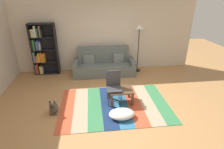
{
  "coord_description": "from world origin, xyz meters",
  "views": [
    {
      "loc": [
        -0.56,
        -4.22,
        2.8
      ],
      "look_at": [
        0.0,
        0.47,
        0.65
      ],
      "focal_mm": 28.64,
      "sensor_mm": 36.0,
      "label": 1
    }
  ],
  "objects_px": {
    "standing_lamp": "(139,33)",
    "tv_remote": "(119,89)",
    "pouf": "(122,114)",
    "couch": "(104,65)",
    "coffee_table": "(121,92)",
    "folding_chair": "(114,84)",
    "bookshelf": "(41,49)",
    "dog": "(54,107)"
  },
  "relations": [
    {
      "from": "bookshelf",
      "to": "coffee_table",
      "type": "height_order",
      "value": "bookshelf"
    },
    {
      "from": "dog",
      "to": "pouf",
      "type": "bearing_deg",
      "value": -13.3
    },
    {
      "from": "couch",
      "to": "coffee_table",
      "type": "xyz_separation_m",
      "value": [
        0.31,
        -2.02,
        -0.01
      ]
    },
    {
      "from": "standing_lamp",
      "to": "tv_remote",
      "type": "bearing_deg",
      "value": -116.52
    },
    {
      "from": "standing_lamp",
      "to": "tv_remote",
      "type": "relative_size",
      "value": 11.93
    },
    {
      "from": "coffee_table",
      "to": "tv_remote",
      "type": "height_order",
      "value": "tv_remote"
    },
    {
      "from": "couch",
      "to": "bookshelf",
      "type": "height_order",
      "value": "bookshelf"
    },
    {
      "from": "couch",
      "to": "pouf",
      "type": "relative_size",
      "value": 3.57
    },
    {
      "from": "bookshelf",
      "to": "pouf",
      "type": "xyz_separation_m",
      "value": [
        2.46,
        -3.0,
        -0.84
      ]
    },
    {
      "from": "tv_remote",
      "to": "dog",
      "type": "bearing_deg",
      "value": 150.67
    },
    {
      "from": "coffee_table",
      "to": "pouf",
      "type": "height_order",
      "value": "coffee_table"
    },
    {
      "from": "folding_chair",
      "to": "pouf",
      "type": "bearing_deg",
      "value": -43.48
    },
    {
      "from": "coffee_table",
      "to": "pouf",
      "type": "xyz_separation_m",
      "value": [
        -0.09,
        -0.7,
        -0.22
      ]
    },
    {
      "from": "bookshelf",
      "to": "tv_remote",
      "type": "relative_size",
      "value": 12.5
    },
    {
      "from": "coffee_table",
      "to": "dog",
      "type": "height_order",
      "value": "coffee_table"
    },
    {
      "from": "couch",
      "to": "standing_lamp",
      "type": "xyz_separation_m",
      "value": [
        1.31,
        0.12,
        1.16
      ]
    },
    {
      "from": "folding_chair",
      "to": "standing_lamp",
      "type": "bearing_deg",
      "value": 98.95
    },
    {
      "from": "standing_lamp",
      "to": "coffee_table",
      "type": "bearing_deg",
      "value": -115.17
    },
    {
      "from": "couch",
      "to": "pouf",
      "type": "bearing_deg",
      "value": -85.47
    },
    {
      "from": "pouf",
      "to": "standing_lamp",
      "type": "relative_size",
      "value": 0.35
    },
    {
      "from": "couch",
      "to": "dog",
      "type": "relative_size",
      "value": 5.69
    },
    {
      "from": "couch",
      "to": "folding_chair",
      "type": "bearing_deg",
      "value": -86.64
    },
    {
      "from": "standing_lamp",
      "to": "tv_remote",
      "type": "distance_m",
      "value": 2.6
    },
    {
      "from": "bookshelf",
      "to": "dog",
      "type": "bearing_deg",
      "value": -73.38
    },
    {
      "from": "coffee_table",
      "to": "tv_remote",
      "type": "bearing_deg",
      "value": 159.85
    },
    {
      "from": "standing_lamp",
      "to": "tv_remote",
      "type": "xyz_separation_m",
      "value": [
        -1.06,
        -2.12,
        -1.08
      ]
    },
    {
      "from": "couch",
      "to": "tv_remote",
      "type": "relative_size",
      "value": 15.07
    },
    {
      "from": "dog",
      "to": "folding_chair",
      "type": "relative_size",
      "value": 0.44
    },
    {
      "from": "pouf",
      "to": "coffee_table",
      "type": "bearing_deg",
      "value": 82.63
    },
    {
      "from": "standing_lamp",
      "to": "dog",
      "type": "bearing_deg",
      "value": -138.8
    },
    {
      "from": "coffee_table",
      "to": "dog",
      "type": "distance_m",
      "value": 1.81
    },
    {
      "from": "dog",
      "to": "folding_chair",
      "type": "height_order",
      "value": "folding_chair"
    },
    {
      "from": "bookshelf",
      "to": "dog",
      "type": "height_order",
      "value": "bookshelf"
    },
    {
      "from": "couch",
      "to": "bookshelf",
      "type": "xyz_separation_m",
      "value": [
        -2.25,
        0.28,
        0.61
      ]
    },
    {
      "from": "dog",
      "to": "standing_lamp",
      "type": "height_order",
      "value": "standing_lamp"
    },
    {
      "from": "dog",
      "to": "tv_remote",
      "type": "bearing_deg",
      "value": 10.41
    },
    {
      "from": "bookshelf",
      "to": "pouf",
      "type": "bearing_deg",
      "value": -50.57
    },
    {
      "from": "dog",
      "to": "couch",
      "type": "bearing_deg",
      "value": 57.5
    },
    {
      "from": "coffee_table",
      "to": "standing_lamp",
      "type": "height_order",
      "value": "standing_lamp"
    },
    {
      "from": "standing_lamp",
      "to": "pouf",
      "type": "bearing_deg",
      "value": -111.12
    },
    {
      "from": "coffee_table",
      "to": "tv_remote",
      "type": "relative_size",
      "value": 4.27
    },
    {
      "from": "bookshelf",
      "to": "dog",
      "type": "relative_size",
      "value": 4.72
    }
  ]
}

